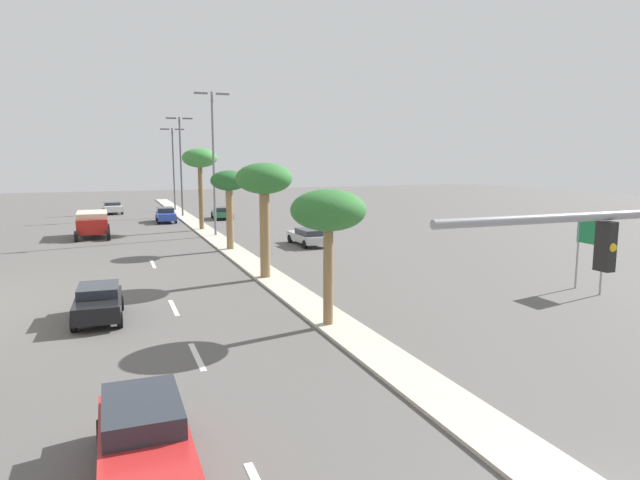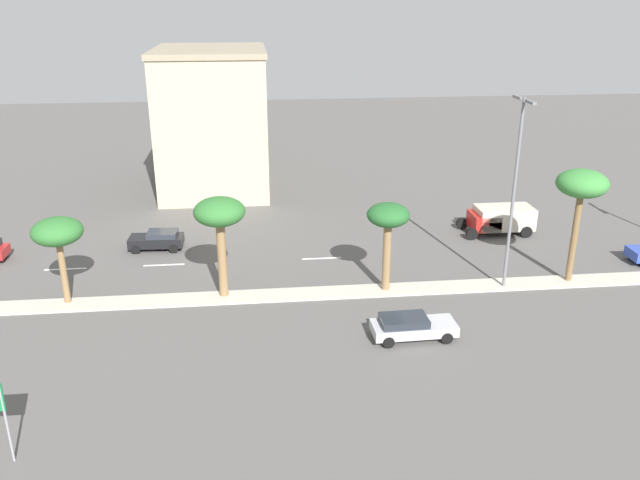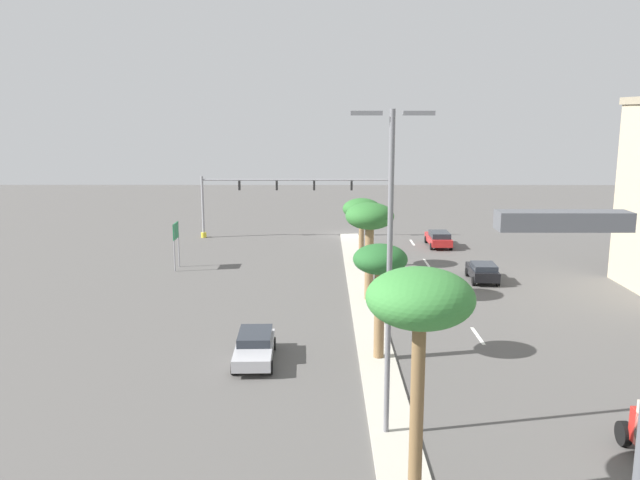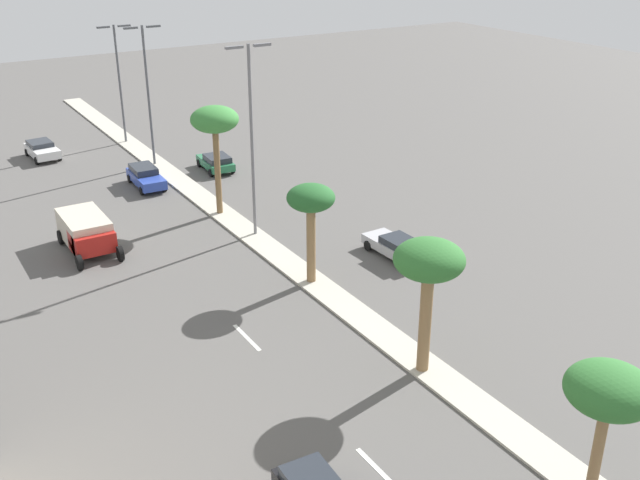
% 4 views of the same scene
% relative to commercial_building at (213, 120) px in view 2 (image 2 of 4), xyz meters
% --- Properties ---
extents(ground_plane, '(160.00, 160.00, 0.00)m').
position_rel_commercial_building_xyz_m(ground_plane, '(25.13, 11.27, -6.54)').
color(ground_plane, '#565451').
extents(median_curb, '(1.80, 85.75, 0.12)m').
position_rel_commercial_building_xyz_m(median_curb, '(25.13, 20.80, -6.48)').
color(median_curb, '#B7B2A3').
rests_on(median_curb, ground).
extents(lane_stripe_left, '(0.20, 2.80, 0.01)m').
position_rel_commercial_building_xyz_m(lane_stripe_left, '(19.33, -9.57, -6.54)').
color(lane_stripe_left, silver).
rests_on(lane_stripe_left, ground).
extents(lane_stripe_near, '(0.20, 2.80, 0.01)m').
position_rel_commercial_building_xyz_m(lane_stripe_near, '(19.33, -2.93, -6.54)').
color(lane_stripe_near, silver).
rests_on(lane_stripe_near, ground).
extents(lane_stripe_outboard, '(0.20, 2.80, 0.01)m').
position_rel_commercial_building_xyz_m(lane_stripe_outboard, '(19.33, 8.11, -6.54)').
color(lane_stripe_outboard, silver).
rests_on(lane_stripe_outboard, ground).
extents(commercial_building, '(13.59, 10.07, 13.06)m').
position_rel_commercial_building_xyz_m(commercial_building, '(0.00, 0.00, 0.00)').
color(commercial_building, tan).
rests_on(commercial_building, ground).
extents(palm_tree_far, '(2.97, 2.97, 5.37)m').
position_rel_commercial_building_xyz_m(palm_tree_far, '(24.76, -8.04, -1.97)').
color(palm_tree_far, olive).
rests_on(palm_tree_far, median_curb).
extents(palm_tree_leading, '(3.09, 3.09, 6.30)m').
position_rel_commercial_building_xyz_m(palm_tree_leading, '(24.83, 1.39, -1.22)').
color(palm_tree_leading, olive).
rests_on(palm_tree_leading, median_curb).
extents(palm_tree_center, '(2.63, 2.63, 5.67)m').
position_rel_commercial_building_xyz_m(palm_tree_center, '(25.05, 11.55, -1.75)').
color(palm_tree_center, olive).
rests_on(palm_tree_center, median_curb).
extents(palm_tree_near, '(3.18, 3.18, 7.41)m').
position_rel_commercial_building_xyz_m(palm_tree_near, '(24.99, 23.73, -0.08)').
color(palm_tree_near, brown).
rests_on(palm_tree_near, median_curb).
extents(street_lamp_mid, '(2.90, 0.24, 11.96)m').
position_rel_commercial_building_xyz_m(street_lamp_mid, '(25.41, 19.18, 0.43)').
color(street_lamp_mid, slate).
rests_on(street_lamp_mid, median_curb).
extents(sedan_silver_right, '(2.04, 4.64, 1.31)m').
position_rel_commercial_building_xyz_m(sedan_silver_right, '(31.14, 11.71, -5.83)').
color(sedan_silver_right, '#B2B2B7').
rests_on(sedan_silver_right, ground).
extents(sedan_black_mid, '(2.06, 3.95, 1.38)m').
position_rel_commercial_building_xyz_m(sedan_black_mid, '(16.22, -3.69, -5.79)').
color(sedan_black_mid, black).
rests_on(sedan_black_mid, ground).
extents(box_truck, '(2.69, 5.56, 2.12)m').
position_rel_commercial_building_xyz_m(box_truck, '(15.62, 22.46, -5.34)').
color(box_truck, '#B21E19').
rests_on(box_truck, ground).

